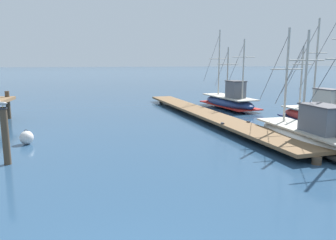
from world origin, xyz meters
TOP-DOWN VIEW (x-y plane):
  - floating_dock at (6.96, 16.49)m, footprint 3.70×20.83m
  - fishing_boat_0 at (10.43, 20.60)m, footprint 2.99×7.96m
  - fishing_boat_1 at (12.77, 12.89)m, footprint 1.90×6.34m
  - fishing_boat_2 at (9.36, 8.84)m, footprint 2.26×7.64m
  - mooring_piling at (-3.48, 8.76)m, footprint 0.30×0.30m
  - perched_seagull at (-3.48, 8.76)m, footprint 0.38×0.18m
  - mooring_buoy at (-3.38, 11.84)m, footprint 0.63×0.63m

SIDE VIEW (x-z plane):
  - mooring_buoy at x=-3.38m, z-range -0.04..0.67m
  - floating_dock at x=6.96m, z-range 0.10..0.63m
  - fishing_boat_2 at x=9.36m, z-range -2.14..3.32m
  - fishing_boat_0 at x=10.43m, z-range -2.54..3.85m
  - fishing_boat_1 at x=12.77m, z-range -2.89..4.25m
  - mooring_piling at x=-3.48m, z-range 0.04..2.21m
  - perched_seagull at x=-3.48m, z-range 2.18..2.45m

